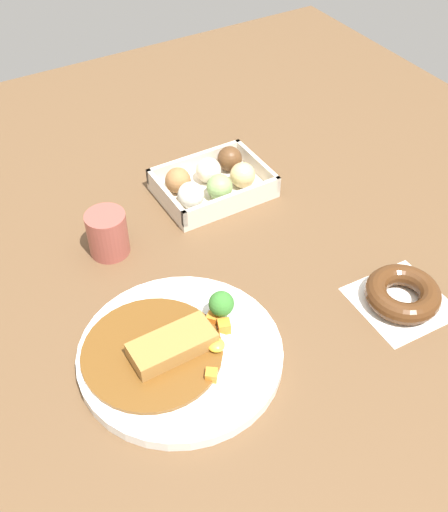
% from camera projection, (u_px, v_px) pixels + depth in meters
% --- Properties ---
extents(ground_plane, '(1.60, 1.60, 0.00)m').
position_uv_depth(ground_plane, '(202.00, 279.00, 0.97)').
color(ground_plane, brown).
extents(curry_plate, '(0.28, 0.28, 0.07)m').
position_uv_depth(curry_plate, '(178.00, 352.00, 0.85)').
color(curry_plate, white).
rests_on(curry_plate, ground_plane).
extents(donut_box, '(0.20, 0.15, 0.06)m').
position_uv_depth(donut_box, '(212.00, 182.00, 1.12)').
color(donut_box, beige).
rests_on(donut_box, ground_plane).
extents(chocolate_ring_donut, '(0.14, 0.14, 0.04)m').
position_uv_depth(chocolate_ring_donut, '(403.00, 294.00, 0.92)').
color(chocolate_ring_donut, white).
rests_on(chocolate_ring_donut, ground_plane).
extents(coffee_mug, '(0.07, 0.07, 0.08)m').
position_uv_depth(coffee_mug, '(108.00, 234.00, 0.99)').
color(coffee_mug, '#9E4C42').
rests_on(coffee_mug, ground_plane).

